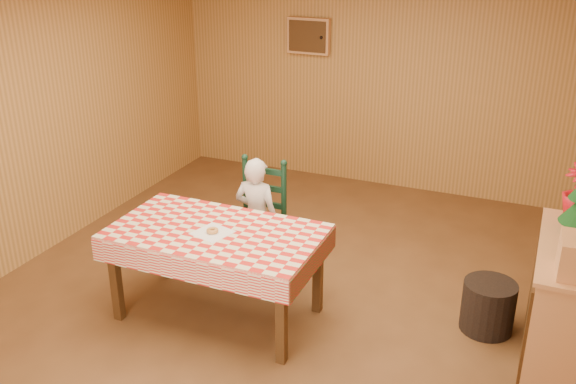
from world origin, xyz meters
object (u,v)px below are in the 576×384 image
(storage_bin, at_px, (488,306))
(shelf_unit, at_px, (568,305))
(dining_table, at_px, (216,240))
(seated_child, at_px, (257,218))
(ladder_chair, at_px, (260,221))

(storage_bin, bearing_deg, shelf_unit, -19.62)
(dining_table, bearing_deg, shelf_unit, 9.92)
(seated_child, bearing_deg, ladder_chair, -90.00)
(seated_child, height_order, storage_bin, seated_child)
(seated_child, relative_size, shelf_unit, 0.91)
(dining_table, height_order, seated_child, seated_child)
(dining_table, relative_size, ladder_chair, 1.53)
(dining_table, xyz_separation_m, shelf_unit, (2.59, 0.45, -0.22))
(ladder_chair, relative_size, storage_bin, 2.63)
(seated_child, distance_m, storage_bin, 2.08)
(ladder_chair, height_order, seated_child, seated_child)
(dining_table, bearing_deg, storage_bin, 17.57)
(ladder_chair, bearing_deg, shelf_unit, -7.36)
(dining_table, distance_m, shelf_unit, 2.64)
(ladder_chair, bearing_deg, dining_table, -90.00)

